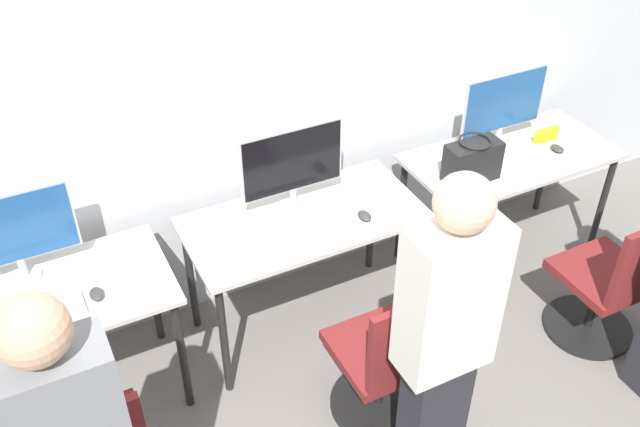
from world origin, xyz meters
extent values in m
plane|color=slate|center=(0.00, 0.00, 0.00)|extent=(20.00, 20.00, 0.00)
cube|color=#B7BCC1|center=(0.00, 0.73, 1.40)|extent=(12.00, 0.05, 2.80)
cube|color=#BCB7AD|center=(-1.32, 0.30, 0.72)|extent=(1.21, 0.60, 0.02)
cylinder|color=black|center=(-0.76, 0.05, 0.35)|extent=(0.04, 0.04, 0.71)
cylinder|color=black|center=(-0.76, 0.55, 0.35)|extent=(0.04, 0.04, 0.71)
cylinder|color=#B2B2B7|center=(-1.32, 0.48, 0.74)|extent=(0.15, 0.15, 0.01)
cylinder|color=#B2B2B7|center=(-1.32, 0.48, 0.79)|extent=(0.04, 0.04, 0.09)
cube|color=#B2B2B7|center=(-1.32, 0.48, 1.00)|extent=(0.55, 0.01, 0.35)
cube|color=navy|center=(-1.32, 0.47, 1.00)|extent=(0.52, 0.01, 0.33)
cube|color=silver|center=(-1.32, 0.18, 0.74)|extent=(0.40, 0.15, 0.02)
ellipsoid|color=#333333|center=(-1.06, 0.20, 0.75)|extent=(0.06, 0.09, 0.03)
sphere|color=tan|center=(-1.30, -0.74, 1.51)|extent=(0.21, 0.21, 0.21)
cube|color=#BCB7AD|center=(0.00, 0.30, 0.72)|extent=(1.21, 0.60, 0.02)
cylinder|color=black|center=(-0.55, 0.05, 0.35)|extent=(0.04, 0.04, 0.71)
cylinder|color=black|center=(0.55, 0.05, 0.35)|extent=(0.04, 0.04, 0.71)
cylinder|color=black|center=(-0.55, 0.55, 0.35)|extent=(0.04, 0.04, 0.71)
cylinder|color=black|center=(0.55, 0.55, 0.35)|extent=(0.04, 0.04, 0.71)
cylinder|color=#B2B2B7|center=(0.00, 0.42, 0.74)|extent=(0.15, 0.15, 0.01)
cylinder|color=#B2B2B7|center=(0.00, 0.42, 0.79)|extent=(0.04, 0.04, 0.09)
cube|color=#B2B2B7|center=(0.00, 0.43, 1.00)|extent=(0.55, 0.01, 0.35)
cube|color=black|center=(0.00, 0.42, 1.00)|extent=(0.52, 0.01, 0.33)
cube|color=silver|center=(0.00, 0.17, 0.74)|extent=(0.40, 0.15, 0.02)
ellipsoid|color=#333333|center=(0.27, 0.16, 0.75)|extent=(0.06, 0.09, 0.03)
cylinder|color=black|center=(0.07, -0.38, 0.01)|extent=(0.48, 0.48, 0.03)
cylinder|color=black|center=(0.07, -0.38, 0.20)|extent=(0.04, 0.04, 0.35)
cube|color=maroon|center=(0.07, -0.38, 0.40)|extent=(0.44, 0.44, 0.05)
cube|color=maroon|center=(0.07, -0.58, 0.65)|extent=(0.40, 0.04, 0.44)
cube|color=#232328|center=(0.07, -0.80, 0.38)|extent=(0.25, 0.16, 0.76)
cube|color=silver|center=(0.07, -0.80, 1.09)|extent=(0.36, 0.20, 0.66)
sphere|color=beige|center=(0.07, -0.80, 1.53)|extent=(0.21, 0.21, 0.21)
cube|color=#BCB7AD|center=(1.32, 0.30, 0.72)|extent=(1.21, 0.60, 0.02)
cylinder|color=black|center=(0.76, 0.05, 0.35)|extent=(0.04, 0.04, 0.71)
cylinder|color=black|center=(1.87, 0.05, 0.35)|extent=(0.04, 0.04, 0.71)
cylinder|color=black|center=(0.76, 0.55, 0.35)|extent=(0.04, 0.04, 0.71)
cylinder|color=black|center=(1.87, 0.55, 0.35)|extent=(0.04, 0.04, 0.71)
cylinder|color=#B2B2B7|center=(1.32, 0.44, 0.74)|extent=(0.15, 0.15, 0.01)
cylinder|color=#B2B2B7|center=(1.32, 0.44, 0.79)|extent=(0.04, 0.04, 0.09)
cube|color=#B2B2B7|center=(1.32, 0.44, 1.00)|extent=(0.55, 0.01, 0.35)
cube|color=navy|center=(1.32, 0.43, 1.00)|extent=(0.52, 0.01, 0.33)
cube|color=silver|center=(1.32, 0.23, 0.74)|extent=(0.40, 0.15, 0.02)
ellipsoid|color=#333333|center=(1.57, 0.22, 0.75)|extent=(0.06, 0.09, 0.03)
cylinder|color=black|center=(1.38, -0.46, 0.01)|extent=(0.48, 0.48, 0.03)
cylinder|color=black|center=(1.38, -0.46, 0.20)|extent=(0.04, 0.04, 0.35)
cube|color=maroon|center=(1.38, -0.46, 0.40)|extent=(0.44, 0.44, 0.05)
cube|color=black|center=(0.95, 0.21, 0.84)|extent=(0.30, 0.14, 0.22)
torus|color=black|center=(0.95, 0.21, 0.97)|extent=(0.18, 0.18, 0.01)
cube|color=yellow|center=(1.58, 0.33, 0.77)|extent=(0.16, 0.03, 0.08)
camera|label=1|loc=(-1.20, -2.27, 2.91)|focal=40.00mm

